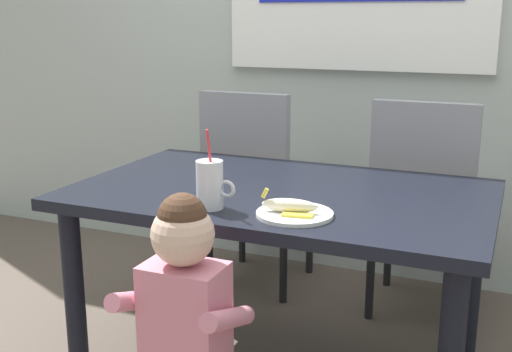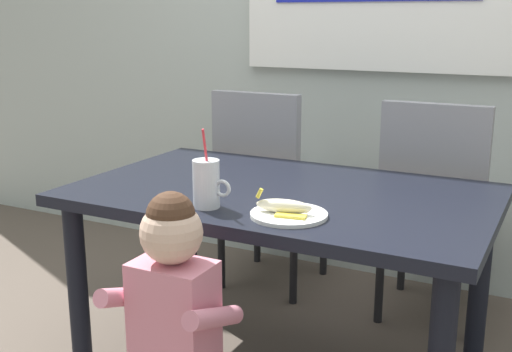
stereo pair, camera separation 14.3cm
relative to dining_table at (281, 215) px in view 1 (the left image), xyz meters
name	(u,v)px [view 1 (the left image)]	position (x,y,z in m)	size (l,w,h in m)	color
dining_table	(281,215)	(0.00, 0.00, 0.00)	(1.41, 0.87, 0.71)	black
dining_chair_left	(254,179)	(-0.39, 0.67, -0.07)	(0.44, 0.44, 0.96)	gray
dining_chair_right	(424,198)	(0.39, 0.67, -0.07)	(0.44, 0.45, 0.96)	gray
toddler_standing	(185,304)	(-0.05, -0.59, -0.09)	(0.33, 0.24, 0.84)	#3F4760
milk_cup	(210,187)	(-0.12, -0.30, 0.16)	(0.13, 0.08, 0.25)	silver
snack_plate	(295,214)	(0.15, -0.27, 0.10)	(0.23, 0.23, 0.01)	white
peeled_banana	(290,206)	(0.13, -0.28, 0.13)	(0.17, 0.12, 0.07)	#F4EAC6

